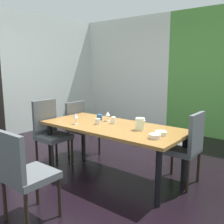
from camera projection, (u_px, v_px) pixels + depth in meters
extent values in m
cube|color=black|center=(91.00, 171.00, 3.72)|extent=(5.61, 5.96, 0.02)
cube|color=silver|center=(124.00, 72.00, 6.65)|extent=(2.60, 0.10, 2.74)
cube|color=brown|center=(112.00, 127.00, 3.49)|extent=(2.06, 0.92, 0.04)
cylinder|color=black|center=(83.00, 135.00, 4.40)|extent=(0.07, 0.07, 0.67)
cylinder|color=black|center=(184.00, 159.00, 3.27)|extent=(0.07, 0.07, 0.67)
cylinder|color=black|center=(50.00, 145.00, 3.84)|extent=(0.07, 0.07, 0.67)
cylinder|color=black|center=(158.00, 177.00, 2.72)|extent=(0.07, 0.07, 0.67)
cube|color=#494D50|center=(31.00, 176.00, 2.47)|extent=(0.44, 0.44, 0.07)
cube|color=#494D50|center=(10.00, 159.00, 2.27)|extent=(0.42, 0.05, 0.48)
cylinder|color=black|center=(37.00, 186.00, 2.78)|extent=(0.04, 0.04, 0.43)
cylinder|color=black|center=(60.00, 197.00, 2.54)|extent=(0.04, 0.04, 0.43)
cylinder|color=black|center=(5.00, 201.00, 2.48)|extent=(0.04, 0.04, 0.43)
cylinder|color=black|center=(27.00, 214.00, 2.25)|extent=(0.04, 0.04, 0.43)
cube|color=#494D50|center=(84.00, 129.00, 4.32)|extent=(0.44, 0.44, 0.07)
cube|color=#494D50|center=(75.00, 115.00, 4.40)|extent=(0.05, 0.42, 0.45)
cylinder|color=black|center=(99.00, 142.00, 4.39)|extent=(0.04, 0.04, 0.43)
cylinder|color=black|center=(84.00, 147.00, 4.10)|extent=(0.04, 0.04, 0.43)
cylinder|color=black|center=(84.00, 138.00, 4.63)|extent=(0.04, 0.04, 0.43)
cylinder|color=black|center=(68.00, 143.00, 4.33)|extent=(0.04, 0.04, 0.43)
cube|color=#494D50|center=(180.00, 150.00, 3.25)|extent=(0.44, 0.44, 0.07)
cube|color=#494D50|center=(196.00, 133.00, 3.08)|extent=(0.05, 0.42, 0.50)
cylinder|color=black|center=(159.00, 168.00, 3.26)|extent=(0.04, 0.04, 0.43)
cylinder|color=black|center=(172.00, 160.00, 3.56)|extent=(0.04, 0.04, 0.43)
cylinder|color=black|center=(188.00, 176.00, 3.03)|extent=(0.04, 0.04, 0.43)
cylinder|color=black|center=(198.00, 166.00, 3.33)|extent=(0.04, 0.04, 0.43)
cube|color=#494D50|center=(54.00, 137.00, 3.82)|extent=(0.44, 0.44, 0.07)
cube|color=#494D50|center=(45.00, 118.00, 3.89)|extent=(0.05, 0.42, 0.56)
cylinder|color=black|center=(72.00, 152.00, 3.89)|extent=(0.04, 0.04, 0.43)
cylinder|color=black|center=(53.00, 159.00, 3.60)|extent=(0.04, 0.04, 0.43)
cylinder|color=black|center=(56.00, 147.00, 4.13)|extent=(0.04, 0.04, 0.43)
cylinder|color=black|center=(37.00, 153.00, 3.83)|extent=(0.04, 0.04, 0.43)
cylinder|color=silver|center=(108.00, 121.00, 3.77)|extent=(0.06, 0.06, 0.00)
cylinder|color=silver|center=(108.00, 118.00, 3.77)|extent=(0.01, 0.01, 0.08)
cone|color=silver|center=(108.00, 113.00, 3.75)|extent=(0.07, 0.07, 0.06)
cylinder|color=silver|center=(76.00, 124.00, 3.58)|extent=(0.06, 0.06, 0.00)
cylinder|color=silver|center=(76.00, 121.00, 3.57)|extent=(0.01, 0.01, 0.09)
cone|color=silver|center=(76.00, 115.00, 3.56)|extent=(0.07, 0.07, 0.07)
cylinder|color=silver|center=(161.00, 133.00, 2.99)|extent=(0.14, 0.14, 0.05)
cylinder|color=beige|center=(155.00, 136.00, 2.86)|extent=(0.14, 0.14, 0.05)
cylinder|color=white|center=(114.00, 120.00, 3.59)|extent=(0.07, 0.07, 0.10)
cylinder|color=beige|center=(98.00, 121.00, 3.56)|extent=(0.07, 0.07, 0.08)
cylinder|color=white|center=(141.00, 124.00, 3.42)|extent=(0.07, 0.07, 0.08)
cylinder|color=#25518B|center=(99.00, 117.00, 3.83)|extent=(0.08, 0.08, 0.09)
cylinder|color=#E7EFC6|center=(140.00, 124.00, 3.23)|extent=(0.12, 0.12, 0.16)
cone|color=#E7EFC6|center=(144.00, 120.00, 3.19)|extent=(0.04, 0.04, 0.03)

